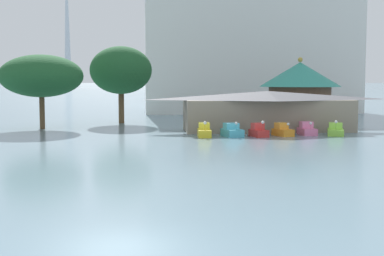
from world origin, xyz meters
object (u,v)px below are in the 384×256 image
Objects in this scene: pedal_boat_yellow at (204,131)px; shoreline_tree_tall_left at (41,76)px; green_roof_pavilion at (300,88)px; background_building_block at (247,49)px; boathouse at (267,110)px; pedal_boat_pink at (307,130)px; shoreline_tree_mid at (121,70)px; pedal_boat_cyan at (232,131)px; pedal_boat_lime at (336,130)px; distant_broadcast_tower at (67,12)px; pedal_boat_orange at (283,131)px; pedal_boat_red at (259,131)px.

shoreline_tree_tall_left is (-18.63, 10.79, 5.83)m from pedal_boat_yellow.
background_building_block is (-2.77, 25.94, 6.87)m from green_roof_pavilion.
pedal_boat_yellow is at bearing -142.90° from boathouse.
shoreline_tree_mid reaches higher than pedal_boat_pink.
pedal_boat_cyan is at bearing -26.49° from shoreline_tree_tall_left.
distant_broadcast_tower is at bearing -149.39° from pedal_boat_lime.
background_building_block is (1.85, 44.75, 11.12)m from pedal_boat_pink.
pedal_boat_lime is 8.74m from boathouse.
shoreline_tree_tall_left reaches higher than pedal_boat_pink.
pedal_boat_red is at bearing -97.08° from pedal_boat_orange.
boathouse reaches higher than pedal_boat_lime.
background_building_block is 293.33m from distant_broadcast_tower.
boathouse is (-0.32, 5.97, 1.87)m from pedal_boat_orange.
green_roof_pavilion reaches higher than shoreline_tree_tall_left.
shoreline_tree_tall_left is at bearing -89.78° from pedal_boat_lime.
shoreline_tree_mid is at bearing -178.02° from green_roof_pavilion.
pedal_boat_pink is 46.15m from background_building_block.
pedal_boat_cyan is 24.04m from green_roof_pavilion.
pedal_boat_orange is at bearing 93.75° from pedal_boat_yellow.
pedal_boat_orange is 26.74m from shoreline_tree_mid.
pedal_boat_red is 25.43m from shoreline_tree_mid.
pedal_boat_lime is 20.11m from green_roof_pavilion.
pedal_boat_pink is 0.83× the size of pedal_boat_lime.
pedal_boat_pink is 0.23× the size of green_roof_pavilion.
pedal_boat_cyan is 336.93m from distant_broadcast_tower.
pedal_boat_pink is at bearing 97.70° from pedal_boat_yellow.
pedal_boat_orange is 0.26× the size of shoreline_tree_mid.
shoreline_tree_tall_left is at bearing -82.79° from distant_broadcast_tower.
green_roof_pavilion is at bearing 134.01° from pedal_boat_cyan.
boathouse is 27.43m from shoreline_tree_tall_left.
pedal_boat_red is 5.80m from pedal_boat_pink.
distant_broadcast_tower is at bearing 101.75° from boathouse.
green_roof_pavilion is (15.96, 19.80, 4.23)m from pedal_boat_yellow.
background_building_block is at bearing 82.69° from boathouse.
boathouse is at bearing 129.79° from pedal_boat_yellow.
distant_broadcast_tower reaches higher than pedal_boat_lime.
pedal_boat_cyan is 11.31m from pedal_boat_lime.
boathouse reaches higher than pedal_boat_yellow.
boathouse reaches higher than pedal_boat_orange.
boathouse is 0.16× the size of distant_broadcast_tower.
shoreline_tree_mid is at bearing -80.92° from distant_broadcast_tower.
pedal_boat_cyan is at bearing -113.14° from pedal_boat_red.
pedal_boat_lime is (2.92, -0.77, -0.03)m from pedal_boat_pink.
distant_broadcast_tower reaches higher than boathouse.
pedal_boat_lime is 0.31× the size of shoreline_tree_mid.
pedal_boat_yellow is 11.38m from pedal_boat_pink.
boathouse reaches higher than pedal_boat_red.
pedal_boat_yellow is 10.33m from boathouse.
green_roof_pavilion is at bearing 163.48° from pedal_boat_pink.
shoreline_tree_tall_left is at bearing -130.24° from pedal_boat_orange.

